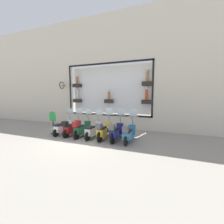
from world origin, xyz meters
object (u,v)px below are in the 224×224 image
Objects in this scene: scooter_white_6 at (62,128)px; scooter_teal_0 at (129,134)px; scooter_green_4 at (81,129)px; scooter_yellow_2 at (104,131)px; scooter_navy_1 at (116,132)px; scooter_silver_3 at (93,131)px; shop_sign_post at (53,122)px; scooter_red_5 at (71,128)px.

scooter_teal_0 is at bearing -90.81° from scooter_white_6.
scooter_yellow_2 is at bearing -89.70° from scooter_green_4.
scooter_silver_3 is (0.05, 1.41, -0.07)m from scooter_navy_1.
scooter_navy_1 is at bearing -92.00° from scooter_silver_3.
scooter_silver_3 is at bearing 88.00° from scooter_navy_1.
scooter_yellow_2 is 1.00× the size of scooter_green_4.
scooter_white_6 is 1.27× the size of shop_sign_post.
scooter_yellow_2 is 2.81m from scooter_white_6.
scooter_navy_1 is 3.52m from scooter_white_6.
scooter_green_4 is 0.70m from scooter_red_5.
scooter_red_5 is (0.00, 3.52, 0.00)m from scooter_teal_0.
scooter_navy_1 is at bearing -90.76° from scooter_white_6.
scooter_yellow_2 is at bearing -94.01° from scooter_silver_3.
scooter_yellow_2 reaches higher than scooter_red_5.
scooter_red_5 is at bearing 90.32° from scooter_yellow_2.
scooter_navy_1 is 1.01× the size of scooter_red_5.
scooter_teal_0 is 1.27× the size of shop_sign_post.
scooter_green_4 is at bearing -92.22° from scooter_white_6.
shop_sign_post is at bearing 91.42° from scooter_silver_3.
scooter_red_5 is at bearing 89.98° from scooter_teal_0.
scooter_yellow_2 is (-0.00, 0.70, -0.00)m from scooter_navy_1.
scooter_green_4 reaches higher than scooter_silver_3.
scooter_teal_0 reaches higher than scooter_white_6.
scooter_silver_3 is 0.71m from scooter_green_4.
scooter_teal_0 is 0.99× the size of scooter_yellow_2.
scooter_red_5 is 0.71m from scooter_white_6.
scooter_white_6 reaches higher than shop_sign_post.
scooter_navy_1 reaches higher than scooter_green_4.
scooter_teal_0 reaches higher than scooter_silver_3.
scooter_teal_0 reaches higher than shop_sign_post.
scooter_red_5 is at bearing 90.36° from scooter_green_4.
scooter_yellow_2 reaches higher than scooter_teal_0.
scooter_teal_0 is 4.22m from scooter_white_6.
scooter_green_4 is at bearing 90.30° from scooter_yellow_2.
scooter_green_4 is 1.28× the size of shop_sign_post.
scooter_red_5 is 1.00× the size of scooter_white_6.
shop_sign_post is at bearing 90.08° from scooter_teal_0.
scooter_green_4 is (-0.06, 0.70, 0.05)m from scooter_silver_3.
scooter_silver_3 is 1.28× the size of shop_sign_post.
scooter_green_4 is at bearing -89.67° from shop_sign_post.
scooter_navy_1 is 4.19m from shop_sign_post.
scooter_white_6 is at bearing 85.22° from scooter_red_5.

